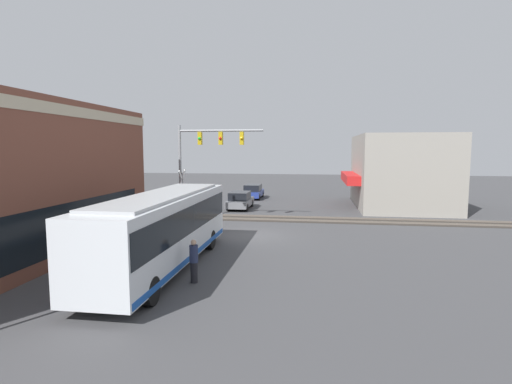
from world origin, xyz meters
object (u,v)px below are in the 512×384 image
(parked_car_blue, at_px, (253,192))
(parked_car_grey, at_px, (240,201))
(city_bus, at_px, (163,228))
(crossing_signal, at_px, (182,191))
(pedestrian_near_bus, at_px, (194,261))

(parked_car_blue, bearing_deg, parked_car_grey, -180.00)
(city_bus, distance_m, parked_car_blue, 25.37)
(city_bus, height_order, crossing_signal, crossing_signal)
(parked_car_grey, bearing_deg, city_bus, 180.00)
(crossing_signal, relative_size, parked_car_grey, 0.85)
(crossing_signal, height_order, parked_car_blue, crossing_signal)
(crossing_signal, xyz_separation_m, parked_car_grey, (7.37, -2.75, -1.60))
(parked_car_grey, bearing_deg, parked_car_blue, 0.00)
(parked_car_grey, distance_m, parked_car_blue, 7.40)
(city_bus, relative_size, parked_car_blue, 2.72)
(city_bus, height_order, pedestrian_near_bus, city_bus)
(crossing_signal, bearing_deg, city_bus, -165.44)
(city_bus, xyz_separation_m, parked_car_grey, (17.94, -0.00, -1.14))
(city_bus, relative_size, crossing_signal, 3.08)
(city_bus, bearing_deg, crossing_signal, 14.56)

